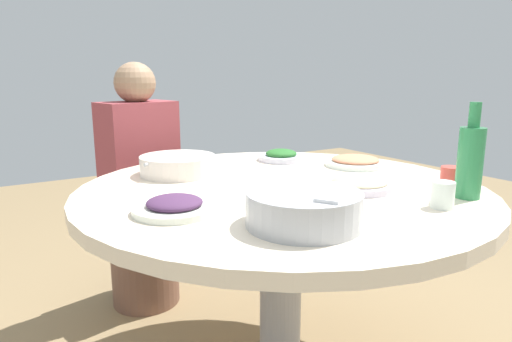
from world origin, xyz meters
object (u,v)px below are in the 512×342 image
at_px(dish_eggplant, 175,206).
at_px(stool_for_diner_left, 145,261).
at_px(dish_noodles, 360,184).
at_px(round_dining_table, 281,218).
at_px(dish_shrimp, 355,161).
at_px(tea_cup_far, 443,195).
at_px(diner_left, 139,157).
at_px(rice_bowl, 304,208).
at_px(green_bottle, 470,160).
at_px(soup_bowl, 178,166).
at_px(tea_cup_near, 451,177).
at_px(dish_greens, 281,156).

bearing_deg(dish_eggplant, stool_for_diner_left, 77.24).
bearing_deg(dish_noodles, round_dining_table, 138.18).
height_order(dish_shrimp, stool_for_diner_left, dish_shrimp).
xyz_separation_m(round_dining_table, dish_eggplant, (-0.41, -0.08, 0.13)).
bearing_deg(tea_cup_far, diner_left, 107.35).
bearing_deg(dish_noodles, diner_left, 109.48).
relative_size(round_dining_table, diner_left, 1.76).
distance_m(rice_bowl, dish_noodles, 0.42).
distance_m(round_dining_table, diner_left, 0.92).
bearing_deg(rice_bowl, round_dining_table, 62.00).
height_order(dish_eggplant, dish_shrimp, dish_eggplant).
height_order(dish_shrimp, green_bottle, green_bottle).
relative_size(soup_bowl, tea_cup_near, 4.22).
bearing_deg(tea_cup_near, green_bottle, -126.48).
distance_m(round_dining_table, dish_noodles, 0.28).
xyz_separation_m(soup_bowl, stool_for_diner_left, (0.03, 0.55, -0.59)).
xyz_separation_m(tea_cup_near, stool_for_diner_left, (-0.66, 1.20, -0.59)).
height_order(rice_bowl, dish_shrimp, rice_bowl).
relative_size(rice_bowl, dish_eggplant, 1.25).
height_order(dish_eggplant, dish_greens, dish_greens).
xyz_separation_m(dish_shrimp, green_bottle, (-0.06, -0.52, 0.10)).
relative_size(dish_shrimp, stool_for_diner_left, 0.56).
bearing_deg(soup_bowl, dish_noodles, -51.73).
xyz_separation_m(rice_bowl, dish_noodles, (0.37, 0.18, -0.03)).
distance_m(rice_bowl, diner_left, 1.25).
bearing_deg(dish_eggplant, round_dining_table, 11.28).
bearing_deg(diner_left, dish_noodles, -70.52).
relative_size(dish_eggplant, dish_noodles, 1.01).
height_order(soup_bowl, dish_eggplant, soup_bowl).
relative_size(soup_bowl, tea_cup_far, 3.88).
distance_m(dish_noodles, tea_cup_near, 0.31).
relative_size(dish_noodles, diner_left, 0.30).
bearing_deg(green_bottle, diner_left, 113.71).
height_order(round_dining_table, tea_cup_far, tea_cup_far).
relative_size(dish_greens, stool_for_diner_left, 0.46).
xyz_separation_m(soup_bowl, tea_cup_far, (0.45, -0.79, 0.00)).
distance_m(soup_bowl, stool_for_diner_left, 0.81).
bearing_deg(diner_left, green_bottle, -66.29).
bearing_deg(stool_for_diner_left, green_bottle, -66.29).
relative_size(dish_eggplant, dish_shrimp, 0.96).
height_order(dish_greens, diner_left, diner_left).
xyz_separation_m(dish_eggplant, dish_shrimp, (0.86, 0.19, 0.00)).
xyz_separation_m(soup_bowl, dish_shrimp, (0.66, -0.24, -0.01)).
height_order(rice_bowl, tea_cup_far, rice_bowl).
bearing_deg(round_dining_table, dish_greens, 54.81).
relative_size(dish_shrimp, green_bottle, 0.84).
height_order(dish_shrimp, diner_left, diner_left).
xyz_separation_m(dish_eggplant, green_bottle, (0.80, -0.33, 0.10)).
bearing_deg(stool_for_diner_left, round_dining_table, -78.06).
relative_size(green_bottle, tea_cup_near, 4.14).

